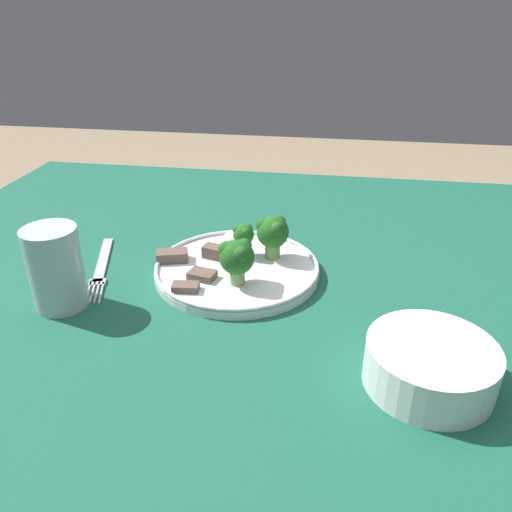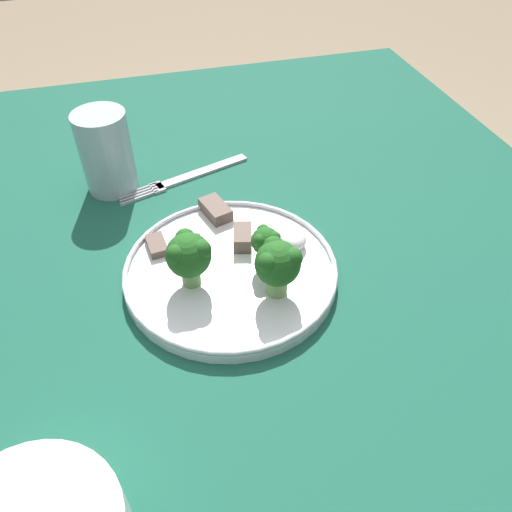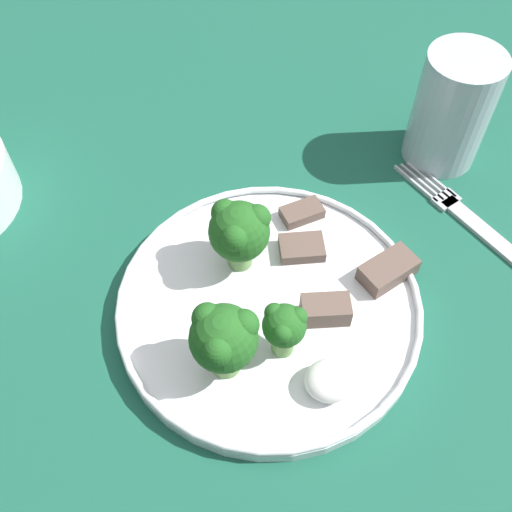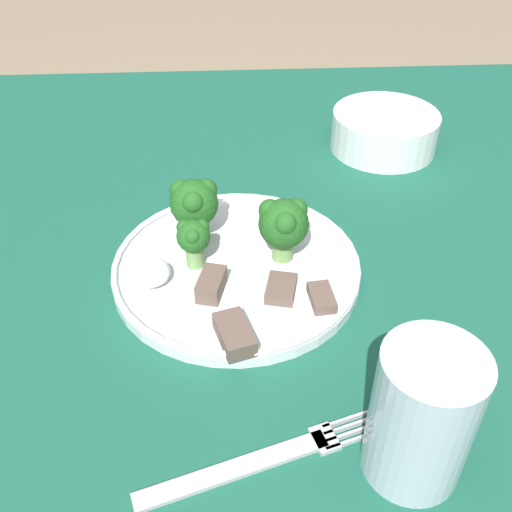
# 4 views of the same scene
# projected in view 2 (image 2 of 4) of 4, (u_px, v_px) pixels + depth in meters

# --- Properties ---
(table) EXTENTS (1.11, 1.16, 0.77)m
(table) POSITION_uv_depth(u_px,v_px,m) (164.00, 327.00, 0.65)
(table) COLOR #195642
(table) RESTS_ON ground_plane
(dinner_plate) EXTENTS (0.25, 0.25, 0.02)m
(dinner_plate) POSITION_uv_depth(u_px,v_px,m) (231.00, 270.00, 0.58)
(dinner_plate) COLOR white
(dinner_plate) RESTS_ON table
(fork) EXTENTS (0.08, 0.20, 0.00)m
(fork) POSITION_uv_depth(u_px,v_px,m) (186.00, 177.00, 0.72)
(fork) COLOR #B2B2B7
(fork) RESTS_ON table
(drinking_glass) EXTENTS (0.07, 0.07, 0.11)m
(drinking_glass) POSITION_uv_depth(u_px,v_px,m) (107.00, 156.00, 0.68)
(drinking_glass) COLOR #B2C1CC
(drinking_glass) RESTS_ON table
(broccoli_floret_near_rim_left) EXTENTS (0.05, 0.05, 0.07)m
(broccoli_floret_near_rim_left) POSITION_uv_depth(u_px,v_px,m) (278.00, 264.00, 0.52)
(broccoli_floret_near_rim_left) COLOR #709E56
(broccoli_floret_near_rim_left) RESTS_ON dinner_plate
(broccoli_floret_center_left) EXTENTS (0.03, 0.03, 0.05)m
(broccoli_floret_center_left) POSITION_uv_depth(u_px,v_px,m) (265.00, 242.00, 0.56)
(broccoli_floret_center_left) COLOR #709E56
(broccoli_floret_center_left) RESTS_ON dinner_plate
(broccoli_floret_back_left) EXTENTS (0.05, 0.05, 0.07)m
(broccoli_floret_back_left) POSITION_uv_depth(u_px,v_px,m) (189.00, 255.00, 0.53)
(broccoli_floret_back_left) COLOR #709E56
(broccoli_floret_back_left) RESTS_ON dinner_plate
(meat_slice_front_slice) EXTENTS (0.04, 0.02, 0.01)m
(meat_slice_front_slice) POSITION_uv_depth(u_px,v_px,m) (157.00, 245.00, 0.59)
(meat_slice_front_slice) COLOR brown
(meat_slice_front_slice) RESTS_ON dinner_plate
(meat_slice_middle_slice) EXTENTS (0.04, 0.03, 0.02)m
(meat_slice_middle_slice) POSITION_uv_depth(u_px,v_px,m) (243.00, 237.00, 0.60)
(meat_slice_middle_slice) COLOR brown
(meat_slice_middle_slice) RESTS_ON dinner_plate
(meat_slice_rear_slice) EXTENTS (0.05, 0.04, 0.02)m
(meat_slice_rear_slice) POSITION_uv_depth(u_px,v_px,m) (215.00, 210.00, 0.64)
(meat_slice_rear_slice) COLOR brown
(meat_slice_rear_slice) RESTS_ON dinner_plate
(meat_slice_edge_slice) EXTENTS (0.04, 0.03, 0.01)m
(meat_slice_edge_slice) POSITION_uv_depth(u_px,v_px,m) (189.00, 247.00, 0.59)
(meat_slice_edge_slice) COLOR brown
(meat_slice_edge_slice) RESTS_ON dinner_plate
(sauce_dollop) EXTENTS (0.04, 0.03, 0.02)m
(sauce_dollop) POSITION_uv_depth(u_px,v_px,m) (292.00, 239.00, 0.59)
(sauce_dollop) COLOR white
(sauce_dollop) RESTS_ON dinner_plate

